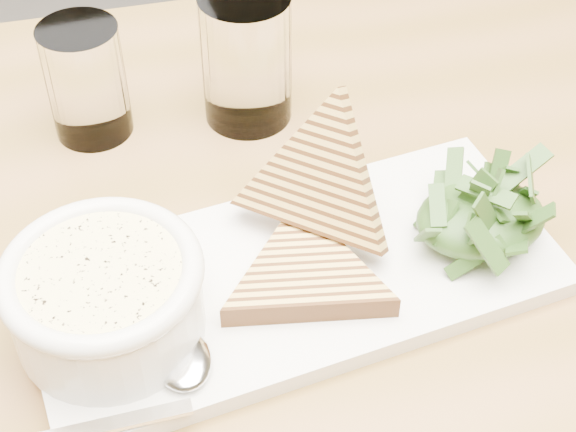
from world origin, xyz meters
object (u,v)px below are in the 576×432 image
object	(u,v)px
glass_near	(86,81)
soup_bowl	(107,305)
glass_far	(246,59)
table_top	(329,324)
platter	(296,277)

from	to	relation	value
glass_near	soup_bowl	bearing A→B (deg)	-94.91
glass_near	glass_far	distance (m)	0.13
glass_far	table_top	bearing A→B (deg)	-90.67
table_top	soup_bowl	xyz separation A→B (m)	(-0.15, 0.01, 0.06)
table_top	platter	size ratio (longest dim) A/B	3.45
table_top	platter	world-z (taller)	platter
soup_bowl	glass_far	world-z (taller)	glass_far
glass_far	platter	bearing A→B (deg)	-95.48
platter	glass_near	xyz separation A→B (m)	(-0.11, 0.22, 0.04)
soup_bowl	glass_near	distance (m)	0.24
table_top	platter	xyz separation A→B (m)	(-0.02, 0.03, 0.03)
table_top	glass_far	bearing A→B (deg)	89.33
table_top	glass_far	size ratio (longest dim) A/B	11.16
platter	glass_far	size ratio (longest dim) A/B	3.23
platter	glass_near	size ratio (longest dim) A/B	3.72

